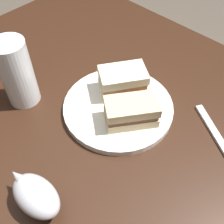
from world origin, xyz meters
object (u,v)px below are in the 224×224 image
Objects in this scene: pint_glass at (18,76)px; sandwich_half_right at (123,81)px; sandwich_half_left at (131,112)px; plate at (118,107)px; napkin at (6,55)px; fork at (216,135)px; gravy_boat at (36,195)px.

sandwich_half_right is at bearing 46.82° from pint_glass.
sandwich_half_right is (-0.08, 0.06, 0.00)m from sandwich_half_left.
plate is at bearing -58.80° from sandwich_half_right.
pint_glass is 1.54× the size of napkin.
plate is 0.06m from sandwich_half_left.
napkin is (-0.35, -0.12, -0.04)m from sandwich_half_right.
sandwich_half_right is at bearing 143.38° from sandwich_half_left.
sandwich_half_left is 0.78× the size of pint_glass.
sandwich_half_right reaches higher than fork.
sandwich_half_left is 0.28m from pint_glass.
gravy_boat is (0.25, -0.14, -0.03)m from pint_glass.
gravy_boat is 0.67× the size of fork.
sandwich_half_right is at bearing 18.79° from napkin.
gravy_boat is at bearing -78.84° from plate.
fork is at bearing 29.31° from pint_glass.
fork is (0.59, 0.17, -0.00)m from napkin.
sandwich_half_left is 1.11× the size of gravy_boat.
pint_glass is at bearing -153.82° from sandwich_half_left.
pint_glass is (-0.25, -0.12, 0.03)m from sandwich_half_left.
sandwich_half_left is 0.99× the size of sandwich_half_right.
gravy_boat is at bearing -29.46° from pint_glass.
plate is 0.07m from sandwich_half_right.
plate is 1.99× the size of sandwich_half_right.
sandwich_half_right is at bearing 121.20° from plate.
sandwich_half_left reaches higher than plate.
pint_glass is at bearing -133.18° from sandwich_half_right.
sandwich_half_left is 0.44m from napkin.
pint_glass is 0.94× the size of fork.
pint_glass is (-0.20, -0.14, 0.07)m from plate.
fork is (0.24, 0.05, -0.04)m from sandwich_half_right.
gravy_boat is at bearing -75.71° from sandwich_half_right.
pint_glass is at bearing 150.54° from gravy_boat.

